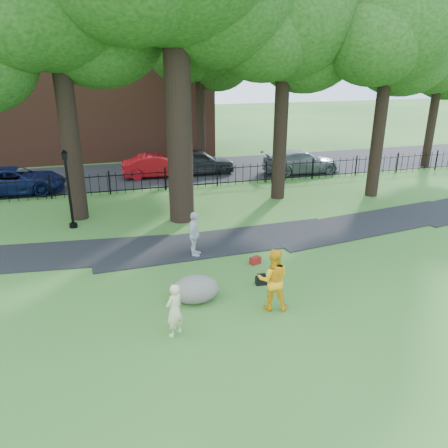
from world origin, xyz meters
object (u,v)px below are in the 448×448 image
object	(u,v)px
man	(273,279)
lamppost	(69,190)
boulder	(196,287)
woman	(174,310)
red_sedan	(157,166)

from	to	relation	value
man	lamppost	bearing A→B (deg)	-37.51
man	boulder	xyz separation A→B (m)	(-2.05, 1.07, -0.52)
woman	red_sedan	world-z (taller)	woman
man	lamppost	size ratio (longest dim) A/B	0.55
woman	red_sedan	xyz separation A→B (m)	(1.82, 16.82, -0.04)
boulder	red_sedan	bearing A→B (deg)	86.54
lamppost	red_sedan	world-z (taller)	lamppost
lamppost	red_sedan	bearing A→B (deg)	57.93
woman	man	xyz separation A→B (m)	(2.95, 0.54, 0.19)
lamppost	red_sedan	size ratio (longest dim) A/B	0.80
boulder	lamppost	size ratio (longest dim) A/B	0.42
boulder	lamppost	distance (m)	8.45
lamppost	boulder	bearing A→B (deg)	-63.63
man	red_sedan	size ratio (longest dim) A/B	0.44
boulder	lamppost	world-z (taller)	lamppost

